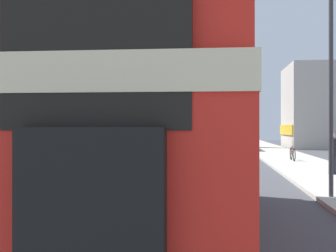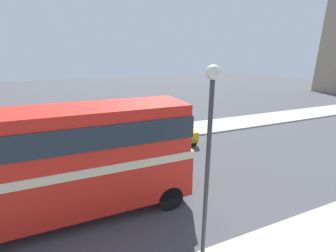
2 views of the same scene
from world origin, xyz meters
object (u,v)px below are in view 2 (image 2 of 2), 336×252
object	(u,v)px
car_parked_near	(72,150)
car_parked_mid	(168,136)
street_lamp	(209,146)
double_decker_bus	(49,159)

from	to	relation	value
car_parked_near	car_parked_mid	distance (m)	6.37
car_parked_mid	street_lamp	distance (m)	10.21
car_parked_mid	car_parked_near	bearing A→B (deg)	-90.06
car_parked_near	street_lamp	size ratio (longest dim) A/B	0.77
car_parked_mid	street_lamp	size ratio (longest dim) A/B	0.69
double_decker_bus	street_lamp	bearing A→B (deg)	46.76
double_decker_bus	street_lamp	distance (m)	5.88
car_parked_near	street_lamp	world-z (taller)	street_lamp
car_parked_near	car_parked_mid	xyz separation A→B (m)	(0.01, 6.37, 0.03)
car_parked_near	double_decker_bus	bearing A→B (deg)	-5.72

